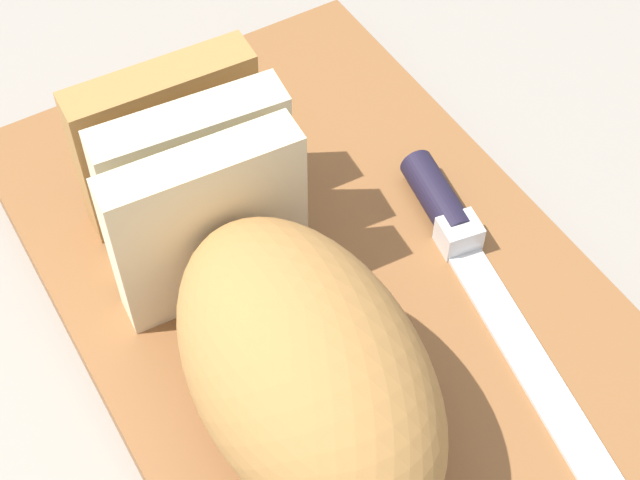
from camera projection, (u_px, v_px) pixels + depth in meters
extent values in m
plane|color=gray|center=(320.00, 292.00, 0.57)|extent=(3.00, 3.00, 0.00)
cube|color=brown|center=(320.00, 282.00, 0.56)|extent=(0.43, 0.30, 0.02)
ellipsoid|color=#A8753D|center=(306.00, 369.00, 0.45)|extent=(0.18, 0.11, 0.11)
cube|color=beige|center=(208.00, 225.00, 0.51)|extent=(0.03, 0.11, 0.11)
cube|color=beige|center=(195.00, 179.00, 0.53)|extent=(0.04, 0.11, 0.11)
cube|color=#A8753D|center=(168.00, 141.00, 0.55)|extent=(0.03, 0.11, 0.11)
cube|color=silver|center=(552.00, 400.00, 0.50)|extent=(0.23, 0.05, 0.00)
cylinder|color=black|center=(437.00, 197.00, 0.58)|extent=(0.06, 0.03, 0.02)
cube|color=silver|center=(459.00, 234.00, 0.56)|extent=(0.02, 0.03, 0.02)
sphere|color=#A8753D|center=(208.00, 341.00, 0.52)|extent=(0.00, 0.00, 0.00)
sphere|color=#A8753D|center=(322.00, 245.00, 0.56)|extent=(0.00, 0.00, 0.00)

